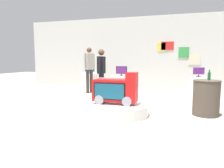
{
  "coord_description": "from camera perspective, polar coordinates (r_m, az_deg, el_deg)",
  "views": [
    {
      "loc": [
        0.87,
        -4.66,
        1.27
      ],
      "look_at": [
        -0.55,
        0.31,
        0.67
      ],
      "focal_mm": 32.67,
      "sensor_mm": 36.0,
      "label": 1
    }
  ],
  "objects": [
    {
      "name": "display_pedestal_far_right",
      "position": [
        9.38,
        -6.19,
        0.88
      ],
      "size": [
        0.81,
        0.81,
        0.69
      ],
      "primitive_type": "cylinder",
      "color": "white",
      "rests_on": "ground"
    },
    {
      "name": "ground_plane",
      "position": [
        4.91,
        5.27,
        -8.43
      ],
      "size": [
        30.0,
        30.0,
        0.0
      ],
      "primitive_type": "plane",
      "color": "#A8A091"
    },
    {
      "name": "shopper_browsing_near_truck",
      "position": [
        8.04,
        -6.36,
        4.93
      ],
      "size": [
        0.34,
        0.52,
        1.77
      ],
      "color": "#38332D",
      "rests_on": "ground"
    },
    {
      "name": "back_wall_display",
      "position": [
        9.71,
        10.99,
        8.69
      ],
      "size": [
        12.52,
        0.13,
        3.29
      ],
      "color": "silver",
      "rests_on": "ground"
    },
    {
      "name": "shopper_browsing_rear",
      "position": [
        6.51,
        -2.98,
        3.81
      ],
      "size": [
        0.24,
        0.56,
        1.63
      ],
      "color": "black",
      "rests_on": "ground"
    },
    {
      "name": "tv_on_right_rear",
      "position": [
        7.84,
        23.09,
        3.22
      ],
      "size": [
        0.41,
        0.18,
        0.35
      ],
      "color": "black",
      "rests_on": "display_pedestal_right_rear"
    },
    {
      "name": "tv_on_far_right",
      "position": [
        9.34,
        -6.24,
        4.22
      ],
      "size": [
        0.48,
        0.23,
        0.39
      ],
      "color": "black",
      "rests_on": "display_pedestal_far_right"
    },
    {
      "name": "tv_on_left_rear",
      "position": [
        7.83,
        2.66,
        3.81
      ],
      "size": [
        0.45,
        0.16,
        0.36
      ],
      "color": "black",
      "rests_on": "display_pedestal_left_rear"
    },
    {
      "name": "bottle_on_side_table",
      "position": [
        5.2,
        25.53,
        2.05
      ],
      "size": [
        0.07,
        0.07,
        0.24
      ],
      "color": "#195926",
      "rests_on": "side_table_round"
    },
    {
      "name": "main_display_pedestal",
      "position": [
        4.86,
        0.83,
        -7.0
      ],
      "size": [
        1.57,
        1.57,
        0.25
      ],
      "primitive_type": "cylinder",
      "color": "white",
      "rests_on": "ground"
    },
    {
      "name": "novelty_firetruck_tv",
      "position": [
        4.77,
        1.05,
        -1.96
      ],
      "size": [
        1.04,
        0.43,
        0.75
      ],
      "color": "gray",
      "rests_on": "main_display_pedestal"
    },
    {
      "name": "display_pedestal_right_rear",
      "position": [
        7.89,
        22.92,
        -0.67
      ],
      "size": [
        0.72,
        0.72,
        0.69
      ],
      "primitive_type": "cylinder",
      "color": "white",
      "rests_on": "ground"
    },
    {
      "name": "side_table_round",
      "position": [
        5.2,
        24.84,
        -3.45
      ],
      "size": [
        0.61,
        0.61,
        0.82
      ],
      "color": "#4C4238",
      "rests_on": "ground"
    },
    {
      "name": "display_pedestal_left_rear",
      "position": [
        7.88,
        2.64,
        -0.17
      ],
      "size": [
        0.87,
        0.87,
        0.69
      ],
      "primitive_type": "cylinder",
      "color": "white",
      "rests_on": "ground"
    }
  ]
}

